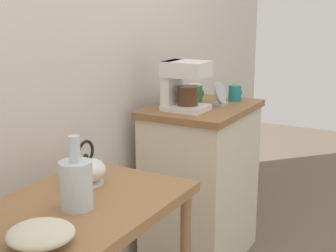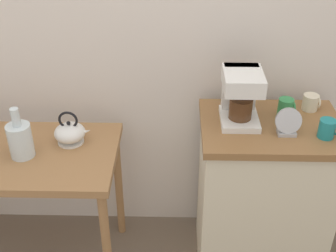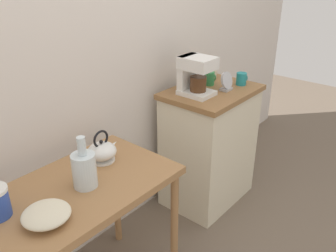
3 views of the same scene
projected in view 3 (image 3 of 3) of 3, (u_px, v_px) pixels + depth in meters
name	position (u px, v px, depth m)	size (l,w,h in m)	color
ground_plane	(168.00, 236.00, 2.51)	(8.00, 8.00, 0.00)	#6B5B4C
back_wall	(126.00, 21.00, 2.22)	(4.40, 0.10, 2.80)	silver
wooden_table	(80.00, 203.00, 1.76)	(0.95, 0.57, 0.77)	#9E7044
kitchen_counter	(209.00, 146.00, 2.74)	(0.68, 0.50, 0.91)	beige
bowl_stoneware	(46.00, 214.00, 1.48)	(0.20, 0.20, 0.06)	beige
teakettle	(102.00, 151.00, 1.91)	(0.19, 0.15, 0.18)	white
glass_carafe_vase	(84.00, 169.00, 1.68)	(0.11, 0.11, 0.26)	silver
coffee_maker	(195.00, 74.00, 2.40)	(0.18, 0.22, 0.26)	white
mug_small_cream	(212.00, 73.00, 2.76)	(0.08, 0.08, 0.08)	beige
mug_tall_green	(210.00, 78.00, 2.61)	(0.08, 0.07, 0.10)	#338C4C
mug_dark_teal	(241.00, 79.00, 2.62)	(0.08, 0.07, 0.09)	teal
table_clock	(227.00, 82.00, 2.50)	(0.12, 0.06, 0.13)	#B2B5BA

